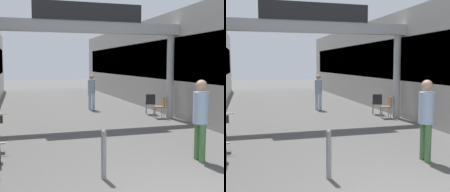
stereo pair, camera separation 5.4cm
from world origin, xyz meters
TOP-DOWN VIEW (x-y plane):
  - storefront_right at (5.09, 11.00)m, footprint 3.00×26.00m
  - arcade_sign_gateway at (0.00, 8.05)m, footprint 7.40×0.47m
  - pedestrian_companion at (1.41, 2.83)m, footprint 0.37×0.39m
  - pedestrian_carrying_crate at (0.84, 11.16)m, footprint 0.47×0.47m
  - bollard_post_metal at (-0.97, 2.38)m, footprint 0.10×0.10m
  - cafe_chair_wood_nearer at (3.00, 8.16)m, footprint 0.47×0.47m
  - cafe_chair_black_farther at (2.97, 9.12)m, footprint 0.51×0.51m

SIDE VIEW (x-z plane):
  - bollard_post_metal at x=-0.97m, z-range 0.01..0.96m
  - cafe_chair_wood_nearer at x=3.00m, z-range 0.10..0.99m
  - cafe_chair_black_farther at x=2.97m, z-range 0.10..0.99m
  - pedestrian_carrying_crate at x=0.84m, z-range 0.12..1.80m
  - pedestrian_companion at x=1.41m, z-range 0.15..1.98m
  - storefront_right at x=5.09m, z-range 0.00..4.32m
  - arcade_sign_gateway at x=0.00m, z-range 0.94..5.30m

